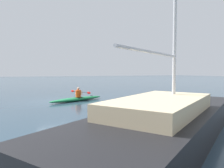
# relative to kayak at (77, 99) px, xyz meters

# --- Properties ---
(ground_plane) EXTENTS (160.00, 160.00, 0.00)m
(ground_plane) POSITION_rel_kayak_xyz_m (1.54, -0.53, -0.15)
(ground_plane) COLOR #283D4C
(kayak) EXTENTS (4.56, 2.47, 0.29)m
(kayak) POSITION_rel_kayak_xyz_m (0.00, 0.00, 0.00)
(kayak) COLOR #19723F
(kayak) RESTS_ON ground
(kayaker) EXTENTS (0.98, 2.21, 0.74)m
(kayaker) POSITION_rel_kayak_xyz_m (-0.11, -0.05, 0.45)
(kayaker) COLOR #E04C14
(kayaker) RESTS_ON kayak
(sailboat_twin_masted) EXTENTS (9.95, 7.85, 11.97)m
(sailboat_twin_masted) POSITION_rel_kayak_xyz_m (-0.60, 9.96, 0.46)
(sailboat_twin_masted) COLOR black
(sailboat_twin_masted) RESTS_ON ground
(mooring_buoy_orange_mid) EXTENTS (0.47, 0.47, 0.51)m
(mooring_buoy_orange_mid) POSITION_rel_kayak_xyz_m (-8.07, 1.86, 0.09)
(mooring_buoy_orange_mid) COLOR silver
(mooring_buoy_orange_mid) RESTS_ON ground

